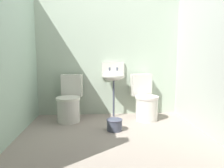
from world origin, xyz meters
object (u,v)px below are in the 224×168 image
object	(u,v)px
sink	(114,76)
bucket	(114,125)
toilet_left	(70,102)
toilet_right	(145,101)

from	to	relation	value
sink	bucket	distance (m)	1.01
bucket	toilet_left	bearing A→B (deg)	141.76
toilet_left	toilet_right	bearing A→B (deg)	-173.08
sink	bucket	xyz separation A→B (m)	(-0.05, -0.76, -0.66)
toilet_left	sink	xyz separation A→B (m)	(0.77, 0.19, 0.43)
toilet_right	bucket	world-z (taller)	toilet_right
sink	toilet_right	bearing A→B (deg)	-19.15
toilet_left	toilet_right	distance (m)	1.31
toilet_left	sink	distance (m)	0.91
sink	bucket	bearing A→B (deg)	-93.56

